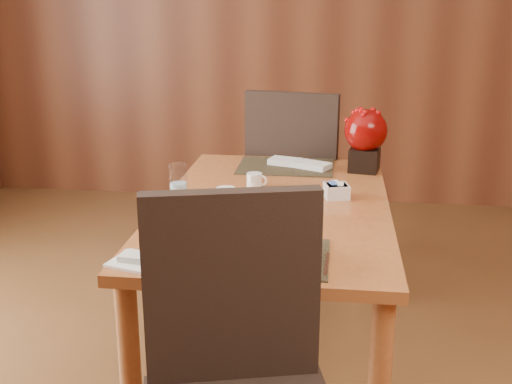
# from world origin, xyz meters

# --- Properties ---
(back_wall) EXTENTS (5.00, 0.02, 2.80)m
(back_wall) POSITION_xyz_m (0.00, 3.00, 1.40)
(back_wall) COLOR brown
(back_wall) RESTS_ON ground
(dining_table) EXTENTS (0.90, 1.50, 0.75)m
(dining_table) POSITION_xyz_m (0.00, 0.60, 0.65)
(dining_table) COLOR #A15A2C
(dining_table) RESTS_ON ground
(placemat_near) EXTENTS (0.45, 0.33, 0.01)m
(placemat_near) POSITION_xyz_m (0.00, 0.05, 0.75)
(placemat_near) COLOR black
(placemat_near) RESTS_ON dining_table
(placemat_far) EXTENTS (0.45, 0.33, 0.01)m
(placemat_far) POSITION_xyz_m (0.00, 1.15, 0.75)
(placemat_far) COLOR black
(placemat_far) RESTS_ON dining_table
(soup_setting) EXTENTS (0.27, 0.27, 0.11)m
(soup_setting) POSITION_xyz_m (0.03, 0.01, 0.80)
(soup_setting) COLOR white
(soup_setting) RESTS_ON dining_table
(coffee_cup) EXTENTS (0.14, 0.14, 0.08)m
(coffee_cup) POSITION_xyz_m (-0.18, 0.51, 0.79)
(coffee_cup) COLOR white
(coffee_cup) RESTS_ON dining_table
(water_glass) EXTENTS (0.08, 0.08, 0.16)m
(water_glass) POSITION_xyz_m (-0.37, 0.53, 0.83)
(water_glass) COLOR white
(water_glass) RESTS_ON dining_table
(creamer_jug) EXTENTS (0.10, 0.10, 0.06)m
(creamer_jug) POSITION_xyz_m (-0.11, 0.80, 0.78)
(creamer_jug) COLOR white
(creamer_jug) RESTS_ON dining_table
(sugar_caddy) EXTENTS (0.11, 0.11, 0.06)m
(sugar_caddy) POSITION_xyz_m (0.24, 0.70, 0.78)
(sugar_caddy) COLOR white
(sugar_caddy) RESTS_ON dining_table
(berry_decor) EXTENTS (0.20, 0.20, 0.29)m
(berry_decor) POSITION_xyz_m (0.37, 1.13, 0.91)
(berry_decor) COLOR black
(berry_decor) RESTS_ON dining_table
(napkins_far) EXTENTS (0.32, 0.21, 0.03)m
(napkins_far) POSITION_xyz_m (0.07, 1.15, 0.77)
(napkins_far) COLOR silver
(napkins_far) RESTS_ON dining_table
(bread_plate) EXTENTS (0.18, 0.18, 0.01)m
(bread_plate) POSITION_xyz_m (-0.37, -0.04, 0.75)
(bread_plate) COLOR white
(bread_plate) RESTS_ON dining_table
(near_chair) EXTENTS (0.60, 0.60, 1.06)m
(near_chair) POSITION_xyz_m (0.00, -0.39, 0.60)
(near_chair) COLOR black
(near_chair) RESTS_ON ground
(far_chair) EXTENTS (0.58, 0.58, 1.07)m
(far_chair) POSITION_xyz_m (0.03, 1.50, 0.60)
(far_chair) COLOR black
(far_chair) RESTS_ON ground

